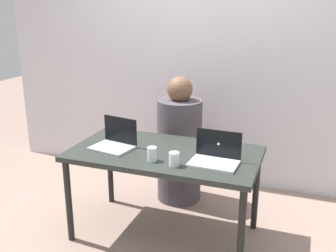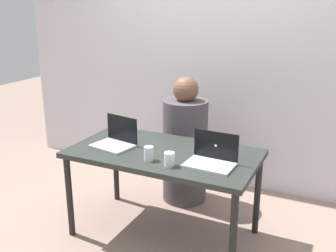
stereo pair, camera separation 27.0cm
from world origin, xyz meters
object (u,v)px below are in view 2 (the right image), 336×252
(person_at_center, at_px, (185,147))
(water_glass_right, at_px, (169,160))
(water_glass_center, at_px, (149,154))
(laptop_front_right, at_px, (212,158))
(laptop_front_left, at_px, (116,140))

(person_at_center, distance_m, water_glass_right, 0.94)
(water_glass_right, bearing_deg, water_glass_center, 170.46)
(person_at_center, xyz_separation_m, laptop_front_right, (0.51, -0.72, 0.24))
(laptop_front_right, relative_size, water_glass_center, 3.32)
(laptop_front_right, bearing_deg, water_glass_center, -161.84)
(person_at_center, relative_size, water_glass_right, 11.97)
(water_glass_center, bearing_deg, person_at_center, 95.11)
(laptop_front_left, xyz_separation_m, laptop_front_right, (0.81, -0.03, -0.00))
(laptop_front_right, relative_size, water_glass_right, 3.47)
(laptop_front_left, xyz_separation_m, water_glass_center, (0.38, -0.15, -0.00))
(water_glass_right, bearing_deg, person_at_center, 106.19)
(person_at_center, relative_size, laptop_front_right, 3.45)
(laptop_front_left, distance_m, water_glass_center, 0.40)
(laptop_front_left, distance_m, laptop_front_right, 0.81)
(water_glass_right, bearing_deg, laptop_front_right, 30.49)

